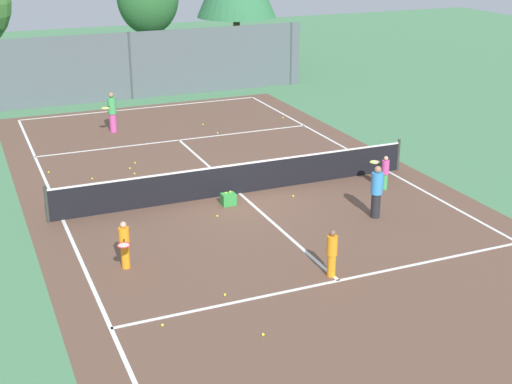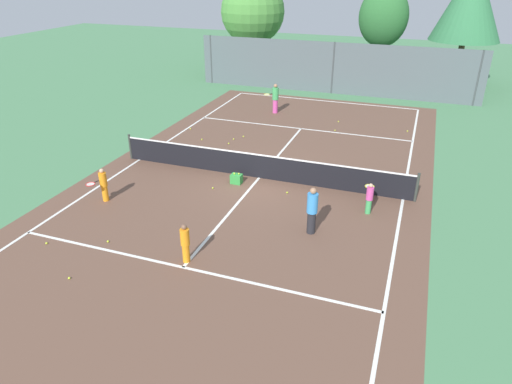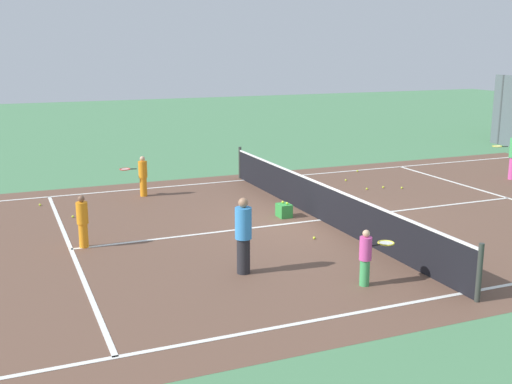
# 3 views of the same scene
# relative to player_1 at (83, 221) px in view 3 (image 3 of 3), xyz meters

# --- Properties ---
(ground_plane) EXTENTS (80.00, 80.00, 0.00)m
(ground_plane) POSITION_rel_player_1_xyz_m (0.04, 6.10, -0.62)
(ground_plane) COLOR #4C8456
(court_surface) EXTENTS (13.00, 25.00, 0.01)m
(court_surface) POSITION_rel_player_1_xyz_m (0.04, 6.10, -0.62)
(court_surface) COLOR brown
(court_surface) RESTS_ON ground_plane
(tennis_net) EXTENTS (11.90, 0.10, 1.10)m
(tennis_net) POSITION_rel_player_1_xyz_m (0.04, 6.10, -0.11)
(tennis_net) COLOR #333833
(tennis_net) RESTS_ON ground_plane
(player_1) EXTENTS (0.26, 0.26, 1.22)m
(player_1) POSITION_rel_player_1_xyz_m (0.00, 0.00, 0.00)
(player_1) COLOR orange
(player_1) RESTS_ON ground_plane
(player_2) EXTENTS (0.46, 0.85, 1.24)m
(player_2) POSITION_rel_player_1_xyz_m (-4.49, 2.37, 0.02)
(player_2) COLOR orange
(player_2) RESTS_ON ground_plane
(player_3) EXTENTS (0.34, 0.34, 1.57)m
(player_3) POSITION_rel_player_1_xyz_m (2.96, 2.75, 0.18)
(player_3) COLOR #232328
(player_3) RESTS_ON ground_plane
(player_4) EXTENTS (0.39, 0.82, 1.11)m
(player_4) POSITION_rel_player_1_xyz_m (4.48, 4.68, -0.04)
(player_4) COLOR #3FA559
(player_4) RESTS_ON ground_plane
(ball_crate) EXTENTS (0.42, 0.33, 0.43)m
(ball_crate) POSITION_rel_player_1_xyz_m (-0.62, 5.34, -0.44)
(ball_crate) COLOR green
(ball_crate) RESTS_ON ground_plane
(tennis_ball_0) EXTENTS (0.07, 0.07, 0.07)m
(tennis_ball_0) POSITION_rel_player_1_xyz_m (-4.00, 9.24, -0.59)
(tennis_ball_0) COLOR #CCE533
(tennis_ball_0) RESTS_ON ground_plane
(tennis_ball_3) EXTENTS (0.07, 0.07, 0.07)m
(tennis_ball_3) POSITION_rel_player_1_xyz_m (-4.42, -0.64, -0.59)
(tennis_ball_3) COLOR #CCE533
(tennis_ball_3) RESTS_ON ground_plane
(tennis_ball_4) EXTENTS (0.07, 0.07, 0.07)m
(tennis_ball_4) POSITION_rel_player_1_xyz_m (-1.27, 4.56, -0.59)
(tennis_ball_4) COLOR #CCE533
(tennis_ball_4) RESTS_ON ground_plane
(tennis_ball_5) EXTENTS (0.07, 0.07, 0.07)m
(tennis_ball_5) POSITION_rel_player_1_xyz_m (-2.27, 10.31, -0.59)
(tennis_ball_5) COLOR #CCE533
(tennis_ball_5) RESTS_ON ground_plane
(tennis_ball_6) EXTENTS (0.07, 0.07, 0.07)m
(tennis_ball_6) POSITION_rel_player_1_xyz_m (-2.58, 9.18, -0.59)
(tennis_ball_6) COLOR #CCE533
(tennis_ball_6) RESTS_ON ground_plane
(tennis_ball_7) EXTENTS (0.07, 0.07, 0.07)m
(tennis_ball_7) POSITION_rel_player_1_xyz_m (1.47, 5.15, -0.59)
(tennis_ball_7) COLOR #CCE533
(tennis_ball_7) RESTS_ON ground_plane
(tennis_ball_8) EXTENTS (0.07, 0.07, 0.07)m
(tennis_ball_8) POSITION_rel_player_1_xyz_m (-2.73, 0.08, -0.59)
(tennis_ball_8) COLOR #CCE533
(tennis_ball_8) RESTS_ON ground_plane
(tennis_ball_10) EXTENTS (0.07, 0.07, 0.07)m
(tennis_ball_10) POSITION_rel_player_1_xyz_m (-5.25, 10.47, -0.59)
(tennis_ball_10) COLOR #CCE533
(tennis_ball_10) RESTS_ON ground_plane
(tennis_ball_11) EXTENTS (0.07, 0.07, 0.07)m
(tennis_ball_11) POSITION_rel_player_1_xyz_m (-2.58, 9.80, -0.59)
(tennis_ball_11) COLOR #CCE533
(tennis_ball_11) RESTS_ON ground_plane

